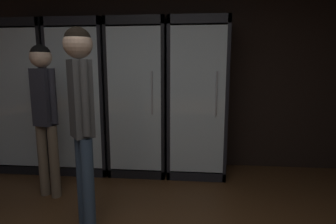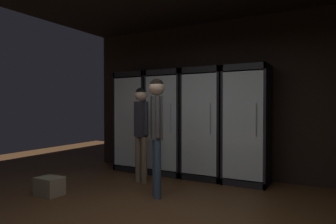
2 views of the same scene
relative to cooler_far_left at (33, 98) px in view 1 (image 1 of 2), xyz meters
The scene contains 7 objects.
wall_back 1.98m from the cooler_far_left, ahead, with size 6.00×0.06×2.80m, color black.
cooler_far_left is the anchor object (origin of this frame).
cooler_left 0.73m from the cooler_far_left, ahead, with size 0.70×0.60×1.92m.
cooler_center 1.46m from the cooler_far_left, ahead, with size 0.70×0.60×1.92m.
cooler_right 2.19m from the cooler_far_left, ahead, with size 0.70×0.60×1.92m.
shopper_near 1.06m from the cooler_far_left, 51.93° to the right, with size 0.29×0.21×1.57m.
shopper_far 1.88m from the cooler_far_left, 47.10° to the right, with size 0.23×0.23×1.65m.
Camera 1 is at (0.24, -0.61, 1.34)m, focal length 28.35 mm.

